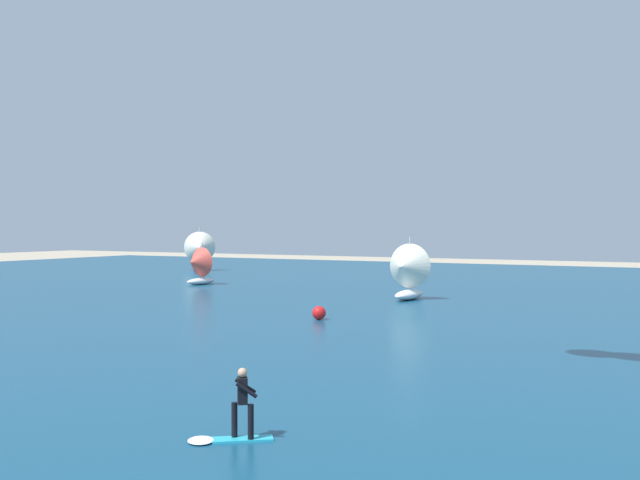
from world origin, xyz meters
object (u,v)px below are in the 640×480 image
object	(u,v)px
marker_buoy	(319,313)
kitesurfer	(234,414)
sailboat_leading	(200,251)
sailboat_near_shore	(197,266)
sailboat_center_horizon	(406,271)

from	to	relation	value
marker_buoy	kitesurfer	bearing A→B (deg)	-66.69
kitesurfer	sailboat_leading	bearing A→B (deg)	128.38
sailboat_leading	sailboat_near_shore	bearing A→B (deg)	-52.93
kitesurfer	sailboat_leading	world-z (taller)	sailboat_leading
sailboat_near_shore	marker_buoy	world-z (taller)	sailboat_near_shore
marker_buoy	sailboat_leading	bearing A→B (deg)	135.73
sailboat_near_shore	sailboat_center_horizon	distance (m)	20.57
sailboat_near_shore	sailboat_leading	bearing A→B (deg)	127.07
sailboat_center_horizon	sailboat_leading	bearing A→B (deg)	148.94
sailboat_center_horizon	sailboat_leading	size ratio (longest dim) A/B	0.87
sailboat_near_shore	sailboat_leading	size ratio (longest dim) A/B	0.73
sailboat_near_shore	sailboat_center_horizon	xyz separation A→B (m)	(20.23, -3.70, 0.31)
sailboat_center_horizon	marker_buoy	world-z (taller)	sailboat_center_horizon
sailboat_leading	marker_buoy	distance (m)	44.38
sailboat_leading	marker_buoy	size ratio (longest dim) A/B	6.70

